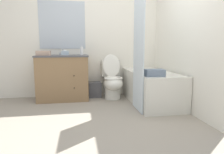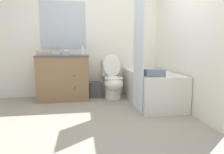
{
  "view_description": "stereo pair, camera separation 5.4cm",
  "coord_description": "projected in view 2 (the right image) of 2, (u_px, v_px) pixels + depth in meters",
  "views": [
    {
      "loc": [
        -0.45,
        -2.48,
        1.01
      ],
      "look_at": [
        0.1,
        0.77,
        0.52
      ],
      "focal_mm": 32.0,
      "sensor_mm": 36.0,
      "label": 1
    },
    {
      "loc": [
        -0.4,
        -2.49,
        1.01
      ],
      "look_at": [
        0.1,
        0.77,
        0.52
      ],
      "focal_mm": 32.0,
      "sensor_mm": 36.0,
      "label": 2
    }
  ],
  "objects": [
    {
      "name": "wastebasket",
      "position": [
        96.0,
        89.0,
        4.08
      ],
      "size": [
        0.25,
        0.21,
        0.31
      ],
      "color": "#4C4C51",
      "rests_on": "ground_plane"
    },
    {
      "name": "toilet",
      "position": [
        113.0,
        81.0,
        3.95
      ],
      "size": [
        0.37,
        0.67,
        0.87
      ],
      "color": "silver",
      "rests_on": "ground_plane"
    },
    {
      "name": "bathtub",
      "position": [
        151.0,
        87.0,
        3.65
      ],
      "size": [
        0.72,
        1.52,
        0.57
      ],
      "color": "silver",
      "rests_on": "ground_plane"
    },
    {
      "name": "bath_towel_folded",
      "position": [
        154.0,
        73.0,
        3.04
      ],
      "size": [
        0.29,
        0.19,
        0.1
      ],
      "color": "slate",
      "rests_on": "bathtub"
    },
    {
      "name": "wall_back",
      "position": [
        100.0,
        35.0,
        4.15
      ],
      "size": [
        8.0,
        0.06,
        2.5
      ],
      "color": "white",
      "rests_on": "ground_plane"
    },
    {
      "name": "vanity_cabinet",
      "position": [
        64.0,
        77.0,
        3.86
      ],
      "size": [
        0.96,
        0.59,
        0.86
      ],
      "color": "olive",
      "rests_on": "ground_plane"
    },
    {
      "name": "hand_towel_folded",
      "position": [
        44.0,
        53.0,
        3.59
      ],
      "size": [
        0.25,
        0.13,
        0.09
      ],
      "color": "tan",
      "rests_on": "vanity_cabinet"
    },
    {
      "name": "tissue_box",
      "position": [
        66.0,
        53.0,
        3.89
      ],
      "size": [
        0.14,
        0.13,
        0.1
      ],
      "color": "silver",
      "rests_on": "vanity_cabinet"
    },
    {
      "name": "wall_right",
      "position": [
        176.0,
        33.0,
        3.48
      ],
      "size": [
        0.05,
        2.7,
        2.5
      ],
      "color": "white",
      "rests_on": "ground_plane"
    },
    {
      "name": "sink_faucet",
      "position": [
        64.0,
        53.0,
        3.99
      ],
      "size": [
        0.14,
        0.12,
        0.12
      ],
      "color": "silver",
      "rests_on": "vanity_cabinet"
    },
    {
      "name": "soap_dispenser",
      "position": [
        82.0,
        51.0,
        3.87
      ],
      "size": [
        0.06,
        0.06,
        0.18
      ],
      "color": "white",
      "rests_on": "vanity_cabinet"
    },
    {
      "name": "ground_plane",
      "position": [
        113.0,
        124.0,
        2.64
      ],
      "size": [
        14.0,
        14.0,
        0.0
      ],
      "primitive_type": "plane",
      "color": "gray"
    },
    {
      "name": "shower_curtain",
      "position": [
        138.0,
        50.0,
        3.1
      ],
      "size": [
        0.02,
        0.52,
        1.92
      ],
      "color": "silver",
      "rests_on": "ground_plane"
    }
  ]
}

